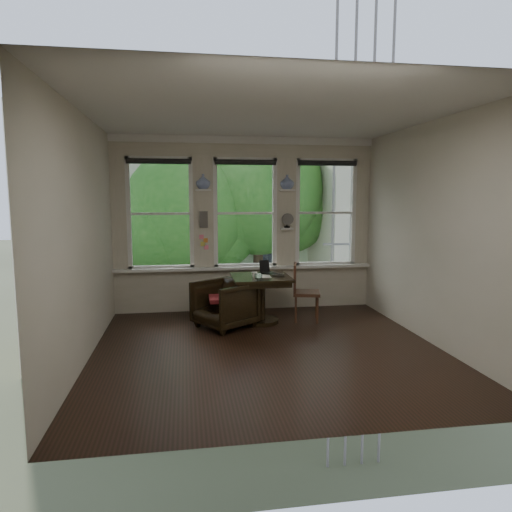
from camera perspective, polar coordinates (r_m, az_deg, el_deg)
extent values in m
plane|color=black|center=(6.10, 1.50, -11.59)|extent=(4.50, 4.50, 0.00)
plane|color=silver|center=(5.85, 1.61, 17.39)|extent=(4.50, 4.50, 0.00)
plane|color=beige|center=(8.00, -1.38, 3.94)|extent=(4.50, 0.00, 4.50)
plane|color=beige|center=(3.61, 8.05, -0.41)|extent=(4.50, 0.00, 4.50)
plane|color=beige|center=(5.82, -20.83, 2.14)|extent=(0.00, 4.50, 4.50)
plane|color=beige|center=(6.58, 21.24, 2.68)|extent=(0.00, 4.50, 4.50)
cube|color=white|center=(7.83, -6.62, 8.21)|extent=(0.26, 0.16, 0.03)
cube|color=white|center=(8.02, 3.90, 8.22)|extent=(0.26, 0.16, 0.03)
cube|color=#59544F|center=(7.87, -6.57, 4.56)|extent=(0.14, 0.06, 0.28)
imported|color=white|center=(7.83, -6.63, 9.22)|extent=(0.24, 0.24, 0.25)
imported|color=white|center=(8.02, 3.91, 9.21)|extent=(0.24, 0.24, 0.25)
imported|color=black|center=(6.99, -3.98, -6.03)|extent=(1.09, 1.09, 0.72)
cube|color=maroon|center=(6.97, -3.99, -5.33)|extent=(0.45, 0.45, 0.06)
imported|color=black|center=(7.23, 2.02, -2.32)|extent=(0.43, 0.39, 0.03)
imported|color=white|center=(7.05, -0.21, -2.33)|extent=(0.11, 0.11, 0.08)
imported|color=white|center=(6.82, 0.29, -2.62)|extent=(0.15, 0.15, 0.09)
cube|color=black|center=(7.36, 1.06, -1.38)|extent=(0.17, 0.09, 0.22)
cube|color=silver|center=(7.15, 0.91, -2.52)|extent=(0.24, 0.31, 0.00)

